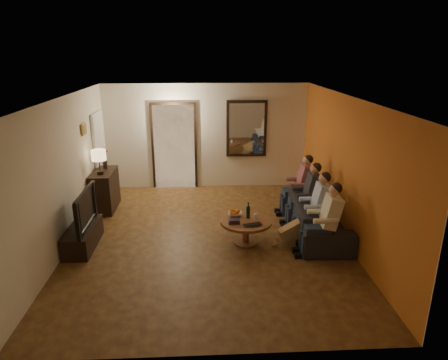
{
  "coord_description": "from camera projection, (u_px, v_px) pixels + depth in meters",
  "views": [
    {
      "loc": [
        -0.07,
        -6.76,
        3.38
      ],
      "look_at": [
        0.3,
        0.3,
        1.05
      ],
      "focal_mm": 32.0,
      "sensor_mm": 36.0,
      "label": 1
    }
  ],
  "objects": [
    {
      "name": "fridge_glimpse",
      "position": [
        185.0,
        153.0,
        10.0
      ],
      "size": [
        0.45,
        0.03,
        1.7
      ],
      "primitive_type": "cube",
      "color": "silver",
      "rests_on": "floor"
    },
    {
      "name": "mirror_frame",
      "position": [
        247.0,
        129.0,
        9.86
      ],
      "size": [
        1.0,
        0.05,
        1.4
      ],
      "primitive_type": "cube",
      "color": "black",
      "rests_on": "back_wall"
    },
    {
      "name": "mirror_glass",
      "position": [
        247.0,
        129.0,
        9.83
      ],
      "size": [
        0.86,
        0.02,
        1.26
      ],
      "primitive_type": "cube",
      "color": "white",
      "rests_on": "back_wall"
    },
    {
      "name": "dog",
      "position": [
        292.0,
        231.0,
        7.14
      ],
      "size": [
        0.59,
        0.33,
        0.56
      ],
      "primitive_type": null,
      "rotation": [
        0.0,
        0.0,
        0.18
      ],
      "color": "#A07F49",
      "rests_on": "floor"
    },
    {
      "name": "table_lamp",
      "position": [
        99.0,
        162.0,
        8.31
      ],
      "size": [
        0.3,
        0.3,
        0.54
      ],
      "primitive_type": null,
      "color": "beige",
      "rests_on": "dresser"
    },
    {
      "name": "white_door",
      "position": [
        100.0,
        156.0,
        9.21
      ],
      "size": [
        0.06,
        0.85,
        2.04
      ],
      "primitive_type": "cube",
      "color": "white",
      "rests_on": "floor"
    },
    {
      "name": "coffee_table",
      "position": [
        246.0,
        232.0,
        7.24
      ],
      "size": [
        1.11,
        1.11,
        0.45
      ],
      "primitive_type": "cylinder",
      "rotation": [
        0.0,
        0.0,
        -0.22
      ],
      "color": "brown",
      "rests_on": "floor"
    },
    {
      "name": "book_stack",
      "position": [
        234.0,
        221.0,
        7.05
      ],
      "size": [
        0.2,
        0.15,
        0.07
      ],
      "primitive_type": null,
      "color": "black",
      "rests_on": "coffee_table"
    },
    {
      "name": "tv",
      "position": [
        80.0,
        209.0,
        6.95
      ],
      "size": [
        1.17,
        0.15,
        0.67
      ],
      "primitive_type": "imported",
      "rotation": [
        0.0,
        0.0,
        1.57
      ],
      "color": "black",
      "rests_on": "tv_stand"
    },
    {
      "name": "left_wall",
      "position": [
        65.0,
        174.0,
        6.94
      ],
      "size": [
        0.02,
        6.0,
        2.6
      ],
      "primitive_type": "cube",
      "color": "beige",
      "rests_on": "floor"
    },
    {
      "name": "person_d",
      "position": [
        301.0,
        187.0,
        8.42
      ],
      "size": [
        0.6,
        0.4,
        1.2
      ],
      "primitive_type": null,
      "color": "tan",
      "rests_on": "sofa"
    },
    {
      "name": "orange_accent",
      "position": [
        346.0,
        170.0,
        7.19
      ],
      "size": [
        0.01,
        6.0,
        2.6
      ],
      "primitive_type": "cube",
      "color": "#C66D21",
      "rests_on": "right_wall"
    },
    {
      "name": "sofa",
      "position": [
        316.0,
        216.0,
        7.65
      ],
      "size": [
        2.3,
        1.0,
        0.66
      ],
      "primitive_type": "imported",
      "rotation": [
        0.0,
        0.0,
        1.52
      ],
      "color": "black",
      "rests_on": "floor"
    },
    {
      "name": "floor",
      "position": [
        209.0,
        238.0,
        7.47
      ],
      "size": [
        5.0,
        6.0,
        0.01
      ],
      "primitive_type": "cube",
      "color": "#402111",
      "rests_on": "ground"
    },
    {
      "name": "dresser",
      "position": [
        105.0,
        190.0,
        8.74
      ],
      "size": [
        0.45,
        0.97,
        0.86
      ],
      "primitive_type": "cube",
      "color": "black",
      "rests_on": "floor"
    },
    {
      "name": "person_c",
      "position": [
        308.0,
        197.0,
        7.85
      ],
      "size": [
        0.6,
        0.4,
        1.2
      ],
      "primitive_type": null,
      "color": "tan",
      "rests_on": "sofa"
    },
    {
      "name": "flower_vase",
      "position": [
        104.0,
        159.0,
        8.74
      ],
      "size": [
        0.14,
        0.14,
        0.44
      ],
      "primitive_type": null,
      "color": "#B61D13",
      "rests_on": "dresser"
    },
    {
      "name": "door_trim",
      "position": [
        174.0,
        147.0,
        9.92
      ],
      "size": [
        1.12,
        0.04,
        2.22
      ],
      "primitive_type": "cube",
      "color": "black",
      "rests_on": "floor"
    },
    {
      "name": "right_wall",
      "position": [
        347.0,
        170.0,
        7.19
      ],
      "size": [
        0.02,
        6.0,
        2.6
      ],
      "primitive_type": "cube",
      "color": "beige",
      "rests_on": "floor"
    },
    {
      "name": "kitchen_doorway",
      "position": [
        174.0,
        147.0,
        9.93
      ],
      "size": [
        1.0,
        0.06,
        2.1
      ],
      "primitive_type": "cube",
      "color": "#FFE0A5",
      "rests_on": "floor"
    },
    {
      "name": "bowl",
      "position": [
        235.0,
        214.0,
        7.36
      ],
      "size": [
        0.26,
        0.26,
        0.06
      ],
      "primitive_type": "imported",
      "color": "white",
      "rests_on": "coffee_table"
    },
    {
      "name": "oranges",
      "position": [
        235.0,
        211.0,
        7.33
      ],
      "size": [
        0.2,
        0.2,
        0.08
      ],
      "primitive_type": null,
      "color": "#D95A12",
      "rests_on": "bowl"
    },
    {
      "name": "back_wall",
      "position": [
        206.0,
        137.0,
        9.91
      ],
      "size": [
        5.0,
        0.02,
        2.6
      ],
      "primitive_type": "cube",
      "color": "beige",
      "rests_on": "floor"
    },
    {
      "name": "art_canvas",
      "position": [
        85.0,
        129.0,
        8.01
      ],
      "size": [
        0.01,
        0.22,
        0.18
      ],
      "primitive_type": "cube",
      "color": "brown",
      "rests_on": "left_wall"
    },
    {
      "name": "person_a",
      "position": [
        326.0,
        223.0,
        6.71
      ],
      "size": [
        0.6,
        0.4,
        1.2
      ],
      "primitive_type": null,
      "color": "tan",
      "rests_on": "sofa"
    },
    {
      "name": "wine_glass",
      "position": [
        256.0,
        216.0,
        7.21
      ],
      "size": [
        0.06,
        0.06,
        0.1
      ],
      "primitive_type": "cylinder",
      "color": "silver",
      "rests_on": "coffee_table"
    },
    {
      "name": "ceiling",
      "position": [
        207.0,
        98.0,
        6.66
      ],
      "size": [
        5.0,
        6.0,
        0.01
      ],
      "primitive_type": "cube",
      "color": "white",
      "rests_on": "back_wall"
    },
    {
      "name": "tv_stand",
      "position": [
        83.0,
        237.0,
        7.11
      ],
      "size": [
        0.45,
        1.16,
        0.39
      ],
      "primitive_type": "cube",
      "color": "black",
      "rests_on": "floor"
    },
    {
      "name": "laptop",
      "position": [
        253.0,
        226.0,
        6.9
      ],
      "size": [
        0.37,
        0.29,
        0.03
      ],
      "primitive_type": "imported",
      "rotation": [
        0.0,
        0.0,
        0.26
      ],
      "color": "black",
      "rests_on": "coffee_table"
    },
    {
      "name": "framed_art",
      "position": [
        84.0,
        129.0,
        8.0
      ],
      "size": [
        0.03,
        0.28,
        0.24
      ],
      "primitive_type": "cube",
      "color": "#B28C33",
      "rests_on": "left_wall"
    },
    {
      "name": "front_wall",
      "position": [
        212.0,
        255.0,
        4.22
      ],
      "size": [
        5.0,
        0.02,
        2.6
      ],
      "primitive_type": "cube",
      "color": "beige",
      "rests_on": "floor"
    },
    {
      "name": "wine_bottle",
      "position": [
        248.0,
        210.0,
        7.21
      ],
      "size": [
        0.07,
        0.07,
        0.31
      ],
      "primitive_type": null,
      "color": "black",
      "rests_on": "coffee_table"
    },
    {
      "name": "person_b",
      "position": [
        317.0,
        209.0,
        7.28
      ],
      "size": [
        0.6,
        0.4,
        1.2
      ],
      "primitive_type": null,
      "color": "tan",
      "rests_on": "sofa"
    }
  ]
}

